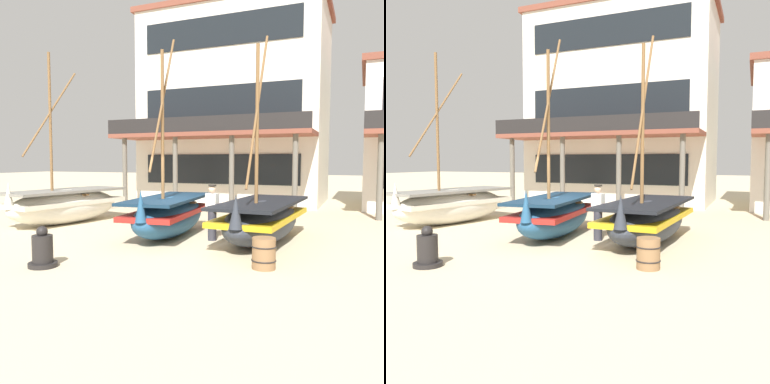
# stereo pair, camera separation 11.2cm
# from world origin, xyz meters

# --- Properties ---
(ground_plane) EXTENTS (120.00, 120.00, 0.00)m
(ground_plane) POSITION_xyz_m (0.00, 0.00, 0.00)
(ground_plane) COLOR beige
(fishing_boat_near_left) EXTENTS (2.61, 5.12, 6.29)m
(fishing_boat_near_left) POSITION_xyz_m (-5.46, 1.48, 0.72)
(fishing_boat_near_left) COLOR silver
(fishing_boat_near_left) RESTS_ON ground
(fishing_boat_centre_large) EXTENTS (2.04, 4.87, 6.01)m
(fishing_boat_centre_large) POSITION_xyz_m (2.30, 0.80, 0.68)
(fishing_boat_centre_large) COLOR #2D333D
(fishing_boat_centre_large) RESTS_ON ground
(fishing_boat_far_right) EXTENTS (2.10, 4.71, 6.24)m
(fishing_boat_far_right) POSITION_xyz_m (-0.64, 0.66, 0.69)
(fishing_boat_far_right) COLOR #23517A
(fishing_boat_far_right) RESTS_ON ground
(fisherman_by_hull) EXTENTS (0.40, 0.29, 1.68)m
(fisherman_by_hull) POSITION_xyz_m (0.86, 0.52, 0.83)
(fisherman_by_hull) COLOR #33333D
(fisherman_by_hull) RESTS_ON ground
(capstan_winch) EXTENTS (0.66, 0.66, 0.93)m
(capstan_winch) POSITION_xyz_m (-1.60, -3.87, 0.36)
(capstan_winch) COLOR black
(capstan_winch) RESTS_ON ground
(wooden_barrel) EXTENTS (0.56, 0.56, 0.70)m
(wooden_barrel) POSITION_xyz_m (3.04, -2.11, 0.35)
(wooden_barrel) COLOR olive
(wooden_barrel) RESTS_ON ground
(harbor_building_main) EXTENTS (10.43, 9.02, 10.94)m
(harbor_building_main) POSITION_xyz_m (-2.03, 12.43, 5.46)
(harbor_building_main) COLOR silver
(harbor_building_main) RESTS_ON ground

